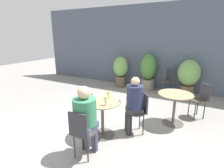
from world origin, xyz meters
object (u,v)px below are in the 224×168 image
object	(u,v)px
beer_glass_0	(108,95)
beer_glass_1	(92,96)
bistro_chair_0	(81,130)
cafe_table_near	(102,112)
seated_person_0	(85,116)
cafe_table_far	(175,102)
bistro_chair_1	(140,109)
potted_plant_1	(148,71)
potted_plant_2	(189,75)
potted_plant_0	(121,70)
bistro_chair_3	(201,97)
bistro_chair_2	(167,79)
seated_person_1	(134,101)
beer_glass_2	(106,101)

from	to	relation	value
beer_glass_0	beer_glass_1	xyz separation A→B (m)	(-0.21, -0.25, 0.02)
bistro_chair_0	cafe_table_near	bearing A→B (deg)	-90.00
seated_person_0	beer_glass_0	world-z (taller)	seated_person_0
cafe_table_far	bistro_chair_1	world-z (taller)	bistro_chair_1
cafe_table_near	beer_glass_1	distance (m)	0.36
cafe_table_near	cafe_table_far	xyz separation A→B (m)	(1.17, 1.15, 0.01)
potted_plant_1	potted_plant_2	size ratio (longest dim) A/B	1.10
potted_plant_0	bistro_chair_3	bearing A→B (deg)	-27.18
bistro_chair_2	bistro_chair_3	world-z (taller)	same
beer_glass_0	bistro_chair_1	bearing A→B (deg)	22.84
bistro_chair_3	seated_person_1	world-z (taller)	seated_person_1
beer_glass_0	bistro_chair_2	bearing A→B (deg)	79.48
bistro_chair_1	cafe_table_far	bearing A→B (deg)	106.06
beer_glass_0	beer_glass_2	bearing A→B (deg)	-66.77
cafe_table_near	potted_plant_2	world-z (taller)	potted_plant_2
bistro_chair_1	potted_plant_2	size ratio (longest dim) A/B	0.71
beer_glass_0	potted_plant_1	distance (m)	3.18
cafe_table_near	beer_glass_0	distance (m)	0.35
seated_person_1	potted_plant_0	world-z (taller)	seated_person_1
bistro_chair_3	beer_glass_2	size ratio (longest dim) A/B	4.75
bistro_chair_0	seated_person_0	size ratio (longest dim) A/B	0.70
bistro_chair_2	seated_person_1	distance (m)	2.91
beer_glass_0	potted_plant_1	xyz separation A→B (m)	(-0.14, 3.17, -0.10)
bistro_chair_1	seated_person_1	bearing A→B (deg)	-90.00
bistro_chair_3	beer_glass_0	distance (m)	2.31
beer_glass_2	potted_plant_1	bearing A→B (deg)	94.51
bistro_chair_0	bistro_chair_1	bearing A→B (deg)	-120.00
beer_glass_1	beer_glass_2	size ratio (longest dim) A/B	1.02
cafe_table_far	potted_plant_1	xyz separation A→B (m)	(-1.29, 2.22, 0.18)
beer_glass_0	beer_glass_2	world-z (taller)	beer_glass_2
beer_glass_1	bistro_chair_2	bearing A→B (deg)	76.78
bistro_chair_1	seated_person_0	size ratio (longest dim) A/B	0.70
potted_plant_2	seated_person_0	bearing A→B (deg)	-106.37
bistro_chair_2	seated_person_0	size ratio (longest dim) A/B	0.70
seated_person_0	potted_plant_0	world-z (taller)	seated_person_0
seated_person_0	seated_person_1	world-z (taller)	seated_person_0
bistro_chair_2	bistro_chair_3	size ratio (longest dim) A/B	1.00
seated_person_1	potted_plant_1	xyz separation A→B (m)	(-0.63, 3.00, -0.01)
beer_glass_0	potted_plant_2	world-z (taller)	potted_plant_2
bistro_chair_2	potted_plant_1	size ratio (longest dim) A/B	0.65
seated_person_0	potted_plant_0	size ratio (longest dim) A/B	1.03
seated_person_1	beer_glass_2	distance (m)	0.61
bistro_chair_1	potted_plant_0	world-z (taller)	potted_plant_0
bistro_chair_0	potted_plant_1	distance (m)	4.14
beer_glass_0	beer_glass_1	world-z (taller)	beer_glass_1
potted_plant_1	beer_glass_2	bearing A→B (deg)	-85.49
bistro_chair_0	potted_plant_0	size ratio (longest dim) A/B	0.73
beer_glass_1	potted_plant_1	size ratio (longest dim) A/B	0.14
potted_plant_0	beer_glass_0	bearing A→B (deg)	-69.00
cafe_table_near	potted_plant_2	xyz separation A→B (m)	(1.23, 3.34, 0.18)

